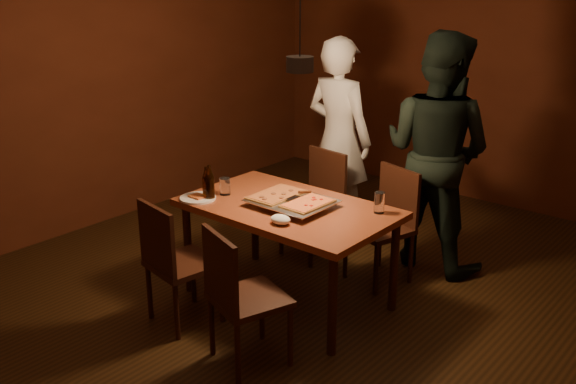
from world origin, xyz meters
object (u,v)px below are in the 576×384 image
Objects in this scene: dining_table at (288,215)px; plate_slice at (198,198)px; chair_near_right at (237,287)px; diner_dark at (436,152)px; pizza_tray at (292,203)px; diner_white at (339,139)px; chair_far_right at (388,214)px; chair_near_left at (172,253)px; beer_bottle_b at (210,183)px; pendant_lamp at (300,63)px; chair_far_left at (319,193)px; beer_bottle_a at (207,182)px.

plate_slice is at bearing -151.29° from dining_table.
chair_near_right is 2.15m from diner_dark.
pizza_tray is 1.36m from diner_dark.
plate_slice is 0.15× the size of diner_white.
chair_far_right is 1.07× the size of chair_near_left.
chair_near_left is 1.87× the size of beer_bottle_b.
pendant_lamp is at bearing 75.12° from diner_dark.
diner_dark is at bearing -88.72° from chair_far_right.
chair_near_left is at bearing 96.78° from chair_far_left.
dining_table is 0.87m from chair_far_right.
chair_near_left is at bearing -74.97° from beer_bottle_b.
chair_far_right is 1.71m from chair_near_left.
dining_table is 0.10m from pizza_tray.
chair_far_right is 0.27× the size of diner_dark.
dining_table is 0.64m from beer_bottle_a.
pizza_tray is 2.10× the size of plate_slice.
diner_white reaches higher than plate_slice.
pendant_lamp reaches higher than chair_far_left.
dining_table is 5.72× the size of plate_slice.
diner_white is 0.95× the size of diner_dark.
diner_dark reaches higher than dining_table.
beer_bottle_b is at bearing -19.42° from beer_bottle_a.
dining_table is 0.83× the size of diner_white.
pendant_lamp is (0.58, -1.27, 0.86)m from diner_white.
chair_near_left is 0.27× the size of diner_white.
dining_table is at bearing 179.57° from pendant_lamp.
chair_far_left is (-0.36, 0.83, -0.14)m from dining_table.
beer_bottle_a is at bearing 164.98° from chair_near_right.
plate_slice is (-0.23, -1.15, 0.22)m from chair_far_left.
pizza_tray is at bearing 72.53° from diner_dark.
pizza_tray is at bearing -3.28° from dining_table.
chair_near_right is at bearing -76.23° from pizza_tray.
chair_far_right is 1.47m from plate_slice.
beer_bottle_b is 0.14× the size of diner_dark.
chair_far_right is at bearing 65.63° from dining_table.
plate_slice reaches higher than dining_table.
pendant_lamp reaches higher than diner_white.
chair_far_left is 0.27× the size of diner_white.
dining_table is 0.89m from chair_near_right.
beer_bottle_b reaches higher than plate_slice.
chair_far_left reaches higher than pizza_tray.
beer_bottle_a reaches higher than dining_table.
diner_dark is 1.55m from pendant_lamp.
chair_near_right is at bearing 86.75° from diner_dark.
chair_near_right is at bearing 3.86° from chair_near_left.
chair_near_left is 2.24m from diner_dark.
pendant_lamp is (0.69, 0.32, 1.00)m from plate_slice.
pizza_tray is at bearing 71.10° from chair_near_left.
chair_near_left is at bearing -69.97° from beer_bottle_a.
beer_bottle_a is at bearing -155.72° from dining_table.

